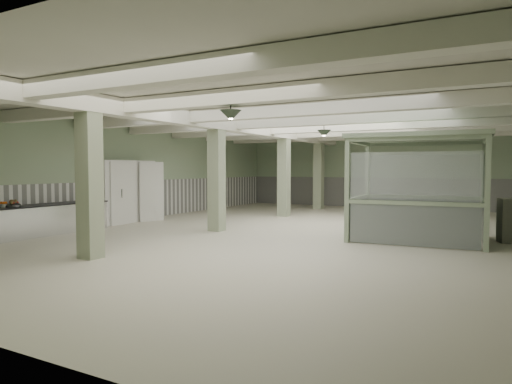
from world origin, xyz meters
The scene contains 27 objects.
floor centered at (0.00, 0.00, 0.00)m, with size 20.00×20.00×0.00m, color beige.
ceiling centered at (0.00, 0.00, 3.60)m, with size 14.00×20.00×0.02m, color beige.
wall_back centered at (0.00, 10.00, 1.80)m, with size 14.00×0.02×3.60m, color #99AB88.
wall_left centered at (-7.00, 0.00, 1.80)m, with size 0.02×20.00×3.60m, color #99AB88.
wainscot_left centered at (-6.97, 0.00, 0.75)m, with size 0.05×19.90×1.50m, color white.
wainscot_back centered at (0.00, 9.97, 0.75)m, with size 13.90×0.05×1.50m, color white.
girder centered at (-2.50, 0.00, 3.38)m, with size 0.45×19.90×0.40m, color silver.
beam_a centered at (0.00, -7.50, 3.42)m, with size 13.90×0.35×0.32m, color silver.
beam_b centered at (0.00, -5.00, 3.42)m, with size 13.90×0.35×0.32m, color silver.
beam_c centered at (0.00, -2.50, 3.42)m, with size 13.90×0.35×0.32m, color silver.
beam_d centered at (0.00, 0.00, 3.42)m, with size 13.90×0.35×0.32m, color silver.
beam_e centered at (0.00, 2.50, 3.42)m, with size 13.90×0.35×0.32m, color silver.
beam_f centered at (0.00, 5.00, 3.42)m, with size 13.90×0.35×0.32m, color silver.
beam_g centered at (0.00, 7.50, 3.42)m, with size 13.90×0.35×0.32m, color silver.
column_a centered at (-2.50, -6.00, 1.80)m, with size 0.42×0.42×3.60m, color #96A383.
column_b centered at (-2.50, -1.00, 1.80)m, with size 0.42×0.42×3.60m, color #96A383.
column_c centered at (-2.50, 4.00, 1.80)m, with size 0.42×0.42×3.60m, color #96A383.
column_d centered at (-2.50, 8.00, 1.80)m, with size 0.42×0.42×3.60m, color #96A383.
pendant_front centered at (0.50, -5.00, 3.05)m, with size 0.44×0.44×0.22m, color #2C392B.
pendant_mid centered at (0.50, 0.50, 3.05)m, with size 0.44×0.44×0.22m, color #2C392B.
pendant_back centered at (0.50, 5.50, 3.05)m, with size 0.44×0.44×0.22m, color #2C392B.
prep_counter centered at (-6.54, -4.82, 0.46)m, with size 0.94×5.41×0.91m.
veg_colander centered at (-6.44, -5.18, 0.99)m, with size 0.41×0.41×0.19m, color #38393D, non-canonical shape.
orange_bowl centered at (-6.59, -5.35, 0.94)m, with size 0.25×0.25×0.09m, color #B2B2B7.
walkin_cooler centered at (-6.62, -0.71, 1.16)m, with size 1.00×2.53×2.32m.
guard_booth centered at (3.36, 0.27, 1.92)m, with size 3.77×3.26×2.89m.
filing_cabinet centered at (5.54, 0.79, 0.59)m, with size 0.38×0.54×1.17m, color #5B5D4E.
Camera 1 is at (5.43, -12.99, 1.98)m, focal length 32.00 mm.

